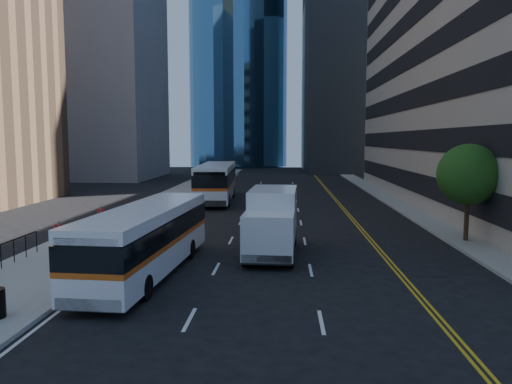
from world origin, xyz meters
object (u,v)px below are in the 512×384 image
at_px(street_tree, 468,175).
at_px(bus_rear, 217,181).
at_px(bus_front, 147,238).
at_px(box_truck, 272,221).

relative_size(street_tree, bus_rear, 0.40).
xyz_separation_m(street_tree, bus_rear, (-15.60, 17.30, -1.85)).
xyz_separation_m(bus_front, bus_rear, (-0.44, 24.28, 0.28)).
height_order(street_tree, bus_rear, street_tree).
height_order(bus_front, bus_rear, bus_rear).
relative_size(bus_rear, box_truck, 1.97).
bearing_deg(bus_rear, bus_front, -91.77).
bearing_deg(bus_rear, box_truck, -77.96).
bearing_deg(bus_front, box_truck, 41.86).
relative_size(bus_front, bus_rear, 0.85).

